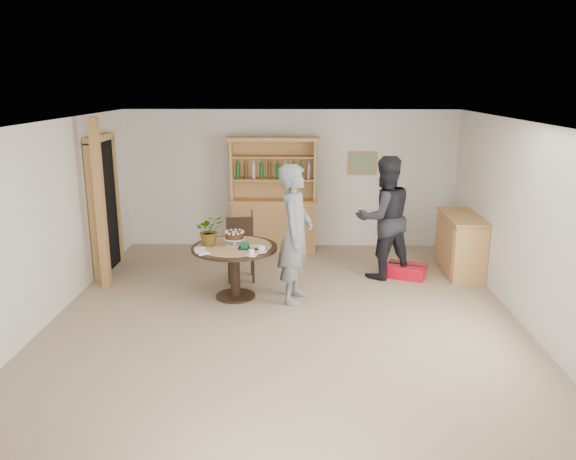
# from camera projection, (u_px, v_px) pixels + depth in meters

# --- Properties ---
(ground) EXTENTS (7.00, 7.00, 0.00)m
(ground) POSITION_uv_depth(u_px,v_px,m) (285.00, 321.00, 7.17)
(ground) COLOR tan
(ground) RESTS_ON ground
(room_shell) EXTENTS (6.04, 7.04, 2.52)m
(room_shell) POSITION_uv_depth(u_px,v_px,m) (285.00, 187.00, 6.74)
(room_shell) COLOR white
(room_shell) RESTS_ON ground
(doorway) EXTENTS (0.13, 1.10, 2.18)m
(doorway) POSITION_uv_depth(u_px,v_px,m) (104.00, 203.00, 8.90)
(doorway) COLOR black
(doorway) RESTS_ON ground
(pine_post) EXTENTS (0.12, 0.12, 2.50)m
(pine_post) POSITION_uv_depth(u_px,v_px,m) (100.00, 205.00, 8.08)
(pine_post) COLOR #B6844C
(pine_post) RESTS_ON ground
(hutch) EXTENTS (1.62, 0.54, 2.04)m
(hutch) POSITION_uv_depth(u_px,v_px,m) (274.00, 212.00, 10.14)
(hutch) COLOR tan
(hutch) RESTS_ON ground
(sideboard) EXTENTS (0.54, 1.26, 0.94)m
(sideboard) POSITION_uv_depth(u_px,v_px,m) (461.00, 244.00, 8.92)
(sideboard) COLOR tan
(sideboard) RESTS_ON ground
(dining_table) EXTENTS (1.20, 1.20, 0.76)m
(dining_table) POSITION_uv_depth(u_px,v_px,m) (235.00, 256.00, 7.84)
(dining_table) COLOR black
(dining_table) RESTS_ON ground
(dining_chair) EXTENTS (0.48, 0.48, 0.95)m
(dining_chair) POSITION_uv_depth(u_px,v_px,m) (240.00, 245.00, 8.66)
(dining_chair) COLOR black
(dining_chair) RESTS_ON ground
(birthday_cake) EXTENTS (0.30, 0.30, 0.20)m
(birthday_cake) POSITION_uv_depth(u_px,v_px,m) (235.00, 236.00, 7.82)
(birthday_cake) COLOR white
(birthday_cake) RESTS_ON dining_table
(flower_vase) EXTENTS (0.47, 0.44, 0.42)m
(flower_vase) POSITION_uv_depth(u_px,v_px,m) (209.00, 230.00, 7.81)
(flower_vase) COLOR #3F7233
(flower_vase) RESTS_ON dining_table
(gift_tray) EXTENTS (0.30, 0.20, 0.08)m
(gift_tray) POSITION_uv_depth(u_px,v_px,m) (249.00, 247.00, 7.67)
(gift_tray) COLOR black
(gift_tray) RESTS_ON dining_table
(coffee_cup_a) EXTENTS (0.15, 0.15, 0.09)m
(coffee_cup_a) POSITION_uv_depth(u_px,v_px,m) (262.00, 249.00, 7.51)
(coffee_cup_a) COLOR white
(coffee_cup_a) RESTS_ON dining_table
(coffee_cup_b) EXTENTS (0.15, 0.15, 0.08)m
(coffee_cup_b) POSITION_uv_depth(u_px,v_px,m) (252.00, 253.00, 7.35)
(coffee_cup_b) COLOR white
(coffee_cup_b) RESTS_ON dining_table
(napkins) EXTENTS (0.24, 0.33, 0.03)m
(napkins) POSITION_uv_depth(u_px,v_px,m) (201.00, 251.00, 7.51)
(napkins) COLOR white
(napkins) RESTS_ON dining_table
(teen_boy) EXTENTS (0.60, 0.78, 1.92)m
(teen_boy) POSITION_uv_depth(u_px,v_px,m) (295.00, 234.00, 7.64)
(teen_boy) COLOR slate
(teen_boy) RESTS_ON ground
(adult_person) EXTENTS (1.12, 0.99, 1.90)m
(adult_person) POSITION_uv_depth(u_px,v_px,m) (384.00, 218.00, 8.61)
(adult_person) COLOR black
(adult_person) RESTS_ON ground
(red_suitcase) EXTENTS (0.71, 0.60, 0.21)m
(red_suitcase) POSITION_uv_depth(u_px,v_px,m) (406.00, 271.00, 8.80)
(red_suitcase) COLOR red
(red_suitcase) RESTS_ON ground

